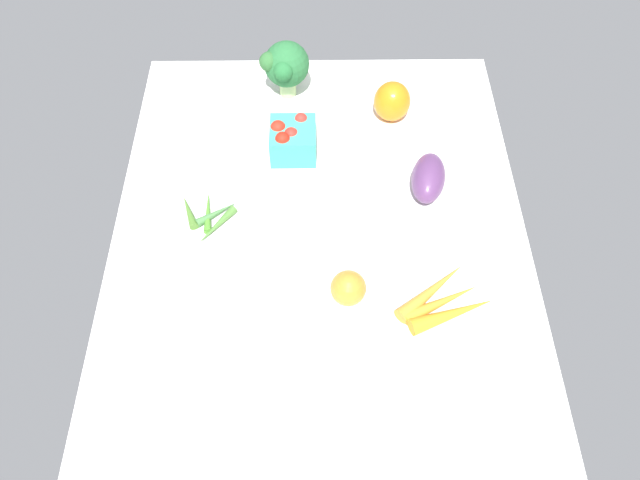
{
  "coord_description": "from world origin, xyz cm",
  "views": [
    {
      "loc": [
        -65.27,
        0.61,
        95.59
      ],
      "look_at": [
        0.0,
        0.0,
        4.0
      ],
      "focal_mm": 35.42,
      "sensor_mm": 36.0,
      "label": 1
    }
  ],
  "objects_px": {
    "berry_basket": "(292,139)",
    "carrot_bunch": "(443,302)",
    "bell_pepper_orange": "(392,101)",
    "heirloom_tomato_orange": "(348,288)",
    "okra_pile": "(208,216)",
    "broccoli_head": "(285,65)",
    "eggplant": "(428,178)"
  },
  "relations": [
    {
      "from": "berry_basket",
      "to": "carrot_bunch",
      "type": "relative_size",
      "value": 0.52
    },
    {
      "from": "bell_pepper_orange",
      "to": "carrot_bunch",
      "type": "bearing_deg",
      "value": -173.47
    },
    {
      "from": "heirloom_tomato_orange",
      "to": "carrot_bunch",
      "type": "relative_size",
      "value": 0.35
    },
    {
      "from": "okra_pile",
      "to": "carrot_bunch",
      "type": "height_order",
      "value": "carrot_bunch"
    },
    {
      "from": "broccoli_head",
      "to": "eggplant",
      "type": "bearing_deg",
      "value": -134.53
    },
    {
      "from": "carrot_bunch",
      "to": "bell_pepper_orange",
      "type": "distance_m",
      "value": 0.46
    },
    {
      "from": "carrot_bunch",
      "to": "eggplant",
      "type": "height_order",
      "value": "eggplant"
    },
    {
      "from": "okra_pile",
      "to": "eggplant",
      "type": "distance_m",
      "value": 0.42
    },
    {
      "from": "okra_pile",
      "to": "bell_pepper_orange",
      "type": "height_order",
      "value": "bell_pepper_orange"
    },
    {
      "from": "carrot_bunch",
      "to": "broccoli_head",
      "type": "relative_size",
      "value": 1.37
    },
    {
      "from": "bell_pepper_orange",
      "to": "eggplant",
      "type": "relative_size",
      "value": 0.73
    },
    {
      "from": "carrot_bunch",
      "to": "okra_pile",
      "type": "bearing_deg",
      "value": 65.07
    },
    {
      "from": "berry_basket",
      "to": "bell_pepper_orange",
      "type": "relative_size",
      "value": 1.06
    },
    {
      "from": "heirloom_tomato_orange",
      "to": "carrot_bunch",
      "type": "distance_m",
      "value": 0.16
    },
    {
      "from": "broccoli_head",
      "to": "bell_pepper_orange",
      "type": "bearing_deg",
      "value": -107.79
    },
    {
      "from": "bell_pepper_orange",
      "to": "broccoli_head",
      "type": "height_order",
      "value": "broccoli_head"
    },
    {
      "from": "heirloom_tomato_orange",
      "to": "eggplant",
      "type": "relative_size",
      "value": 0.52
    },
    {
      "from": "okra_pile",
      "to": "heirloom_tomato_orange",
      "type": "bearing_deg",
      "value": -124.18
    },
    {
      "from": "heirloom_tomato_orange",
      "to": "eggplant",
      "type": "bearing_deg",
      "value": -33.62
    },
    {
      "from": "carrot_bunch",
      "to": "eggplant",
      "type": "xyz_separation_m",
      "value": [
        0.26,
        -0.0,
        0.02
      ]
    },
    {
      "from": "okra_pile",
      "to": "berry_basket",
      "type": "bearing_deg",
      "value": -42.62
    },
    {
      "from": "heirloom_tomato_orange",
      "to": "bell_pepper_orange",
      "type": "relative_size",
      "value": 0.72
    },
    {
      "from": "carrot_bunch",
      "to": "broccoli_head",
      "type": "height_order",
      "value": "broccoli_head"
    },
    {
      "from": "heirloom_tomato_orange",
      "to": "eggplant",
      "type": "xyz_separation_m",
      "value": [
        0.24,
        -0.16,
        0.0
      ]
    },
    {
      "from": "okra_pile",
      "to": "carrot_bunch",
      "type": "relative_size",
      "value": 0.73
    },
    {
      "from": "heirloom_tomato_orange",
      "to": "berry_basket",
      "type": "distance_m",
      "value": 0.35
    },
    {
      "from": "eggplant",
      "to": "heirloom_tomato_orange",
      "type": "bearing_deg",
      "value": 157.84
    },
    {
      "from": "berry_basket",
      "to": "eggplant",
      "type": "relative_size",
      "value": 0.78
    },
    {
      "from": "heirloom_tomato_orange",
      "to": "broccoli_head",
      "type": "xyz_separation_m",
      "value": [
        0.51,
        0.12,
        0.05
      ]
    },
    {
      "from": "carrot_bunch",
      "to": "eggplant",
      "type": "bearing_deg",
      "value": -0.39
    },
    {
      "from": "bell_pepper_orange",
      "to": "broccoli_head",
      "type": "relative_size",
      "value": 0.67
    },
    {
      "from": "okra_pile",
      "to": "berry_basket",
      "type": "height_order",
      "value": "berry_basket"
    }
  ]
}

